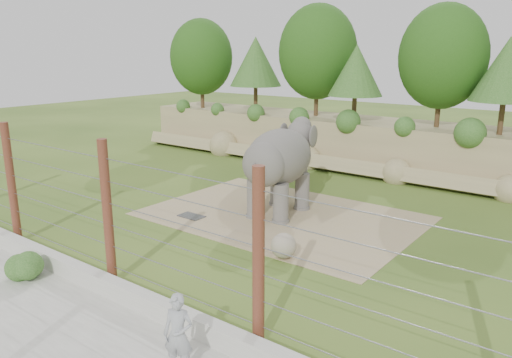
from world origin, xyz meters
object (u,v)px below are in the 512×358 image
Objects in this scene: elephant at (279,170)px; barrier_fence at (107,214)px; stone_ball at (284,246)px; zookeeper at (178,334)px.

elephant is 0.21× the size of barrier_fence.
stone_ball is 0.04× the size of barrier_fence.
barrier_fence reaches higher than zookeeper.
elephant is 7.71m from barrier_fence.
barrier_fence is (-0.20, -7.70, 0.27)m from elephant.
zookeeper is at bearing -75.66° from stone_ball.
barrier_fence is at bearing 136.32° from zookeeper.
barrier_fence is (-2.81, -4.20, 1.59)m from stone_ball.
barrier_fence reaches higher than stone_ball.
elephant is at bearing 91.10° from zookeeper.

